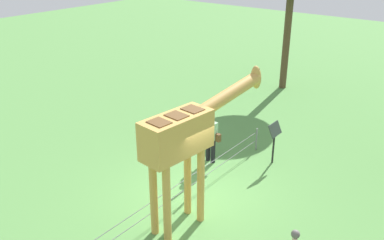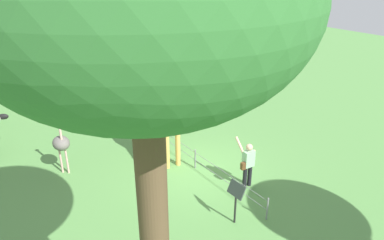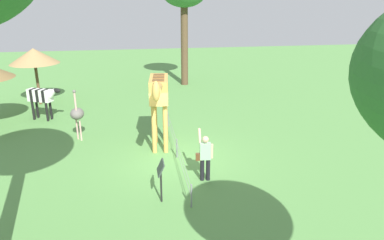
% 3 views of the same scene
% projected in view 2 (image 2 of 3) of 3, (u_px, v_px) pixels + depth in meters
% --- Properties ---
extents(ground_plane, '(60.00, 60.00, 0.00)m').
position_uv_depth(ground_plane, '(193.00, 169.00, 13.02)').
color(ground_plane, '#568E47').
extents(giraffe, '(3.94, 0.88, 3.43)m').
position_uv_depth(giraffe, '(169.00, 106.00, 12.41)').
color(giraffe, gold).
rests_on(giraffe, ground_plane).
extents(visitor, '(0.68, 0.59, 1.69)m').
position_uv_depth(visitor, '(248.00, 163.00, 11.65)').
color(visitor, black).
rests_on(visitor, ground_plane).
extents(ostrich, '(0.70, 0.56, 2.25)m').
position_uv_depth(ostrich, '(61.00, 143.00, 12.30)').
color(ostrich, '#CC9E93').
rests_on(ostrich, ground_plane).
extents(tree_east, '(3.77, 3.77, 7.84)m').
position_uv_depth(tree_east, '(142.00, 10.00, 3.82)').
color(tree_east, brown).
rests_on(tree_east, ground_plane).
extents(info_sign, '(0.56, 0.21, 1.32)m').
position_uv_depth(info_sign, '(236.00, 195.00, 9.97)').
color(info_sign, black).
rests_on(info_sign, ground_plane).
extents(wire_fence, '(7.05, 0.05, 0.75)m').
position_uv_depth(wire_fence, '(195.00, 158.00, 12.90)').
color(wire_fence, slate).
rests_on(wire_fence, ground_plane).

